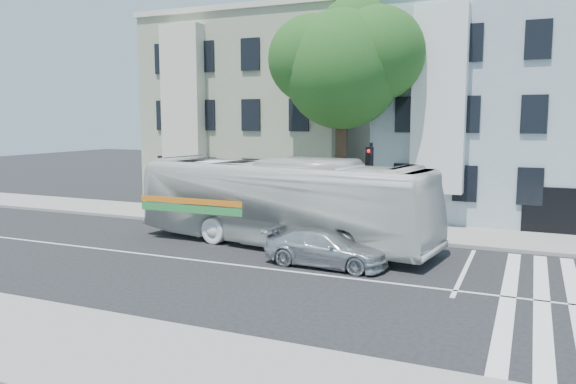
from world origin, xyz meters
The scene contains 10 objects.
ground centered at (0.00, 0.00, 0.00)m, with size 120.00×120.00×0.00m, color black.
sidewalk_far centered at (0.00, 8.00, 0.07)m, with size 80.00×4.00×0.15m, color gray.
sidewalk_near centered at (0.00, -8.00, 0.07)m, with size 80.00×4.00×0.15m, color gray.
building_left centered at (-7.00, 15.00, 5.50)m, with size 12.00×10.00×11.00m, color gray.
building_right centered at (7.00, 15.00, 5.50)m, with size 12.00×10.00×11.00m, color #98AAB5.
street_tree centered at (0.06, 8.74, 7.83)m, with size 7.30×5.90×11.10m.
bus centered at (-0.93, 3.62, 1.81)m, with size 12.97×3.03×3.61m, color silver.
sedan centered at (1.88, 1.22, 0.65)m, with size 4.46×1.81×1.29m, color silver.
hedge centered at (-5.29, 6.58, 0.50)m, with size 8.50×0.84×0.70m, color #246521, non-canonical shape.
traffic_signal centered at (2.00, 6.47, 2.69)m, with size 0.41×0.53×4.17m.
Camera 1 is at (8.45, -17.17, 5.19)m, focal length 35.00 mm.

